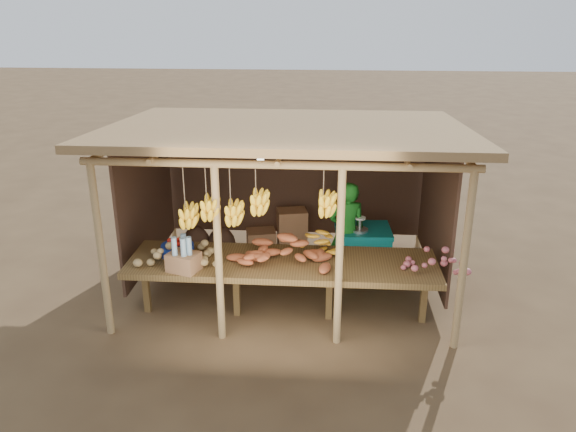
{
  "coord_description": "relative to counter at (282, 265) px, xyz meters",
  "views": [
    {
      "loc": [
        0.54,
        -7.36,
        3.8
      ],
      "look_at": [
        0.0,
        0.0,
        1.05
      ],
      "focal_mm": 35.0,
      "sensor_mm": 36.0,
      "label": 1
    }
  ],
  "objects": [
    {
      "name": "potato_heap",
      "position": [
        -1.29,
        -0.06,
        0.24
      ],
      "size": [
        1.07,
        0.77,
        0.37
      ],
      "primitive_type": null,
      "rotation": [
        0.0,
        0.0,
        0.2
      ],
      "color": "tan",
      "rests_on": "counter"
    },
    {
      "name": "sweet_potato_heap",
      "position": [
        -0.03,
        -0.1,
        0.24
      ],
      "size": [
        1.29,
        0.97,
        0.36
      ],
      "primitive_type": null,
      "rotation": [
        0.0,
        0.0,
        -0.27
      ],
      "color": "#B3552E",
      "rests_on": "counter"
    },
    {
      "name": "bottle_box",
      "position": [
        -1.17,
        -0.36,
        0.23
      ],
      "size": [
        0.43,
        0.38,
        0.45
      ],
      "color": "#9B6A45",
      "rests_on": "counter"
    },
    {
      "name": "stall_structure",
      "position": [
        -0.04,
        0.92,
        1.18
      ],
      "size": [
        4.7,
        3.5,
        2.43
      ],
      "color": "tan",
      "rests_on": "ground"
    },
    {
      "name": "counter",
      "position": [
        0.0,
        0.0,
        0.0
      ],
      "size": [
        3.9,
        1.05,
        0.8
      ],
      "color": "brown",
      "rests_on": "ground"
    },
    {
      "name": "banana_pile",
      "position": [
        0.44,
        0.32,
        0.23
      ],
      "size": [
        0.57,
        0.38,
        0.34
      ],
      "primitive_type": null,
      "rotation": [
        0.0,
        0.0,
        0.1
      ],
      "color": "yellow",
      "rests_on": "counter"
    },
    {
      "name": "burlap_sacks",
      "position": [
        -1.34,
        1.77,
        -0.47
      ],
      "size": [
        0.86,
        0.45,
        0.61
      ],
      "color": "#4B3123",
      "rests_on": "ground"
    },
    {
      "name": "tomato_basin",
      "position": [
        -1.36,
        0.07,
        0.15
      ],
      "size": [
        0.42,
        0.42,
        0.22
      ],
      "rotation": [
        0.0,
        0.0,
        -0.41
      ],
      "color": "navy",
      "rests_on": "counter"
    },
    {
      "name": "tarp_crate",
      "position": [
        1.08,
        1.32,
        -0.34
      ],
      "size": [
        0.85,
        0.74,
        0.97
      ],
      "color": "brown",
      "rests_on": "ground"
    },
    {
      "name": "onion_heap",
      "position": [
        1.9,
        -0.16,
        0.24
      ],
      "size": [
        0.95,
        0.76,
        0.36
      ],
      "primitive_type": null,
      "rotation": [
        0.0,
        0.0,
        0.36
      ],
      "color": "#CA626A",
      "rests_on": "counter"
    },
    {
      "name": "vendor",
      "position": [
        0.84,
        1.19,
        0.01
      ],
      "size": [
        0.61,
        0.48,
        1.49
      ],
      "primitive_type": "imported",
      "rotation": [
        0.0,
        0.0,
        3.39
      ],
      "color": "#1B7920",
      "rests_on": "ground"
    },
    {
      "name": "ground",
      "position": [
        -0.0,
        0.95,
        -0.74
      ],
      "size": [
        60.0,
        60.0,
        0.0
      ],
      "primitive_type": "plane",
      "color": "brown",
      "rests_on": "ground"
    },
    {
      "name": "carton_stack",
      "position": [
        -0.18,
        2.01,
        -0.41
      ],
      "size": [
        1.03,
        0.45,
        0.74
      ],
      "color": "#9B6A45",
      "rests_on": "ground"
    }
  ]
}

